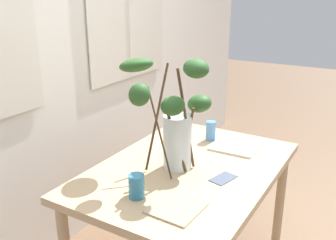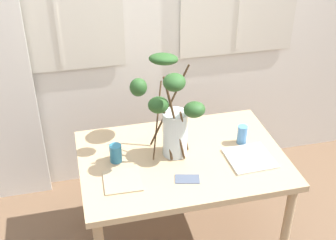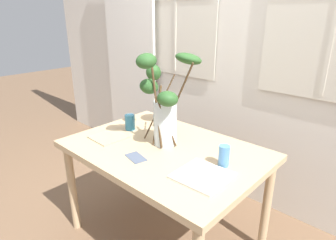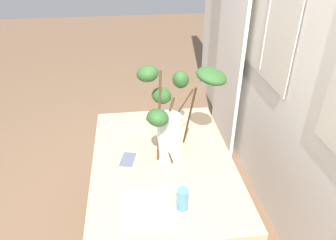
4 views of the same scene
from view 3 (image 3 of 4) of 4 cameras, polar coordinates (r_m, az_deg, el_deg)
ground at (r=2.29m, az=-0.66°, el=-22.01°), size 14.00×14.00×0.00m
back_wall_with_windows at (r=2.43m, az=14.99°, el=19.04°), size 5.27×0.14×3.02m
curtain_sheer_side at (r=3.14m, az=-7.51°, el=12.82°), size 0.73×0.03×2.27m
dining_table at (r=1.91m, az=-0.74°, el=-7.58°), size 1.26×0.88×0.72m
vase_with_branches at (r=1.85m, az=-0.59°, el=3.70°), size 0.45×0.54×0.61m
drinking_glass_blue_left at (r=2.16m, az=-7.52°, el=-0.44°), size 0.07×0.07×0.11m
drinking_glass_blue_right at (r=1.67m, az=11.00°, el=-6.97°), size 0.06×0.06×0.12m
plate_square_left at (r=2.06m, az=-11.66°, el=-3.33°), size 0.22×0.22×0.01m
plate_square_right at (r=1.57m, az=6.80°, el=-10.86°), size 0.28×0.28×0.01m
napkin_folded at (r=1.76m, az=-6.36°, el=-7.37°), size 0.16×0.11×0.00m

